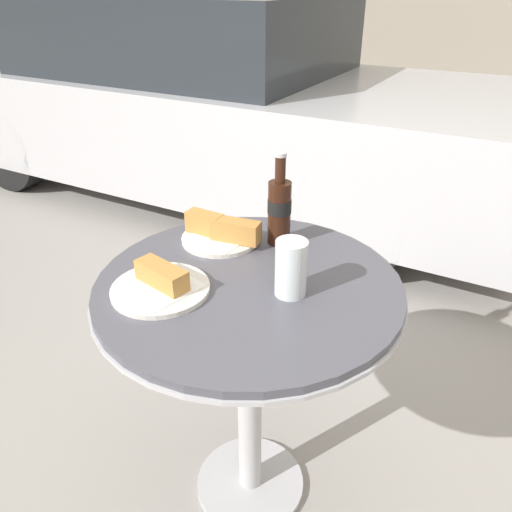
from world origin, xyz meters
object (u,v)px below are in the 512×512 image
bistro_table (249,328)px  cola_bottle_left (279,209)px  drinking_glass (291,271)px  parked_car (208,103)px  lunch_plate_near (221,233)px  lunch_plate_far (161,284)px

bistro_table → cola_bottle_left: bearing=97.3°
drinking_glass → parked_car: size_ratio=0.03×
cola_bottle_left → lunch_plate_near: size_ratio=1.11×
cola_bottle_left → drinking_glass: bearing=-57.6°
bistro_table → cola_bottle_left: cola_bottle_left is taller
cola_bottle_left → drinking_glass: size_ratio=1.89×
lunch_plate_near → drinking_glass: bearing=-27.9°
drinking_glass → lunch_plate_far: (-0.26, -0.13, -0.04)m
lunch_plate_far → parked_car: (-1.36, 2.22, -0.15)m
bistro_table → parked_car: size_ratio=0.18×
lunch_plate_far → parked_car: 2.61m
cola_bottle_left → parked_car: bearing=128.4°
bistro_table → parked_car: (-1.52, 2.09, 0.00)m
cola_bottle_left → drinking_glass: (0.14, -0.21, -0.04)m
lunch_plate_far → cola_bottle_left: bearing=69.7°
drinking_glass → parked_car: bearing=127.8°
bistro_table → lunch_plate_near: (-0.17, 0.14, 0.16)m
lunch_plate_near → parked_car: (-1.35, 1.95, -0.16)m
cola_bottle_left → lunch_plate_far: bearing=-110.3°
parked_car → drinking_glass: bearing=-52.2°
drinking_glass → lunch_plate_far: drinking_glass is taller
lunch_plate_near → parked_car: parked_car is taller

